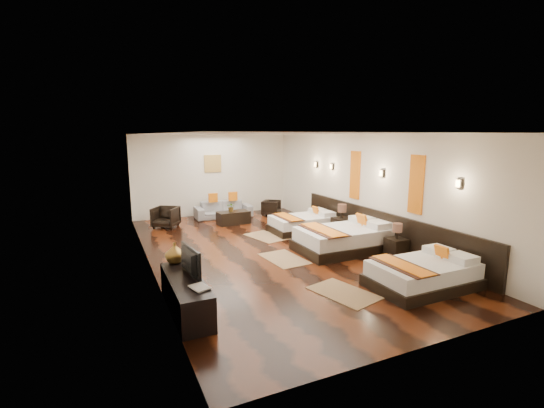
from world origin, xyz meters
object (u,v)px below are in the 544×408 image
book (193,290)px  coffee_table (233,218)px  bed_mid (345,239)px  table_plant (231,207)px  nightstand_b (342,224)px  armchair_left (166,217)px  tv (186,262)px  figurine (175,253)px  armchair_right (271,208)px  tv_console (186,295)px  nightstand_a (396,246)px  bed_near (424,274)px  sofa (223,209)px  bed_far (303,223)px

book → coffee_table: bearing=66.0°
coffee_table → bed_mid: bearing=-67.8°
bed_mid → table_plant: size_ratio=7.51×
nightstand_b → armchair_left: size_ratio=1.27×
nightstand_b → tv: tv is taller
figurine → armchair_right: size_ratio=0.62×
tv_console → nightstand_a: bearing=7.8°
nightstand_b → armchair_left: 5.26m
bed_near → armchair_left: (-3.57, 6.68, 0.07)m
nightstand_b → sofa: (-2.30, 3.65, -0.03)m
book → armchair_left: (0.62, 6.35, -0.25)m
nightstand_a → book: (-4.95, -1.20, 0.28)m
bed_far → tv_console: bearing=-138.9°
nightstand_b → sofa: nightstand_b is taller
bed_near → nightstand_b: nightstand_b is taller
book → sofa: bearing=69.3°
tv_console → figurine: bearing=90.0°
armchair_left → armchair_right: size_ratio=1.19×
book → bed_near: bearing=-4.4°
nightstand_b → tv: 5.61m
bed_near → nightstand_b: (0.75, 3.68, 0.06)m
figurine → armchair_right: figurine is taller
bed_near → sofa: bed_near is taller
nightstand_a → tv: bearing=-173.5°
nightstand_a → coffee_table: bearing=115.8°
armchair_right → table_plant: bearing=151.4°
sofa → book: bearing=-109.5°
book → table_plant: (2.59, 5.96, -0.01)m
armchair_right → table_plant: (-1.69, -0.66, 0.28)m
figurine → sofa: figurine is taller
armchair_left → figurine: bearing=-61.7°
nightstand_b → book: size_ratio=2.83×
bed_near → nightstand_a: 1.70m
nightstand_a → bed_mid: bearing=128.0°
bed_far → coffee_table: (-1.54, 1.76, -0.04)m
figurine → coffee_table: 5.34m
sofa → figurine: bearing=-113.9°
nightstand_a → book: nightstand_a is taller
coffee_table → table_plant: (-0.06, 0.01, 0.35)m
nightstand_b → bed_far: bearing=132.1°
sofa → table_plant: table_plant is taller
bed_far → nightstand_b: (0.75, -0.83, 0.07)m
book → nightstand_b: bearing=34.1°
nightstand_a → figurine: 4.97m
tv_console → table_plant: table_plant is taller
book → armchair_right: book is taller
bed_far → tv: 5.48m
sofa → coffee_table: (-0.00, -1.05, -0.08)m
tv → table_plant: (2.54, 5.31, -0.23)m
bed_far → table_plant: bed_far is taller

